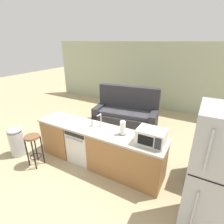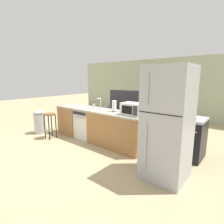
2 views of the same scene
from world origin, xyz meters
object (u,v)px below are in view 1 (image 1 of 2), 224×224
stove_range (211,164)px  soap_bottle (92,123)px  refrigerator (217,181)px  couch (126,114)px  paper_towel_roll (123,128)px  kettle (207,141)px  trash_bin (17,141)px  bar_stool (33,144)px  microwave (151,137)px  dishwasher (84,143)px

stove_range → soap_bottle: size_ratio=5.11×
refrigerator → couch: 3.73m
paper_towel_roll → refrigerator: bearing=-20.0°
soap_bottle → kettle: size_ratio=0.86×
couch → soap_bottle: bearing=-86.2°
soap_bottle → trash_bin: soap_bottle is taller
paper_towel_roll → trash_bin: 2.67m
refrigerator → soap_bottle: 2.44m
bar_stool → couch: (0.90, 2.86, -0.14)m
microwave → soap_bottle: bearing=178.0°
stove_range → refrigerator: (-0.00, -1.10, 0.52)m
microwave → couch: couch is taller
stove_range → couch: 2.97m
bar_stool → couch: couch is taller
bar_stool → couch: 3.01m
microwave → paper_towel_roll: (-0.59, 0.05, -0.00)m
dishwasher → kettle: kettle is taller
trash_bin → couch: couch is taller
refrigerator → trash_bin: refrigerator is taller
dishwasher → soap_bottle: 0.60m
dishwasher → microwave: size_ratio=1.68×
microwave → couch: 2.68m
stove_range → couch: (-2.50, 1.60, -0.06)m
paper_towel_roll → trash_bin: size_ratio=0.38×
dishwasher → refrigerator: refrigerator is taller
microwave → trash_bin: size_ratio=0.68×
soap_bottle → kettle: (2.20, 0.38, 0.01)m
dishwasher → refrigerator: bearing=-11.9°
microwave → kettle: size_ratio=2.44×
dishwasher → kettle: 2.53m
dishwasher → paper_towel_roll: bearing=2.6°
paper_towel_roll → soap_bottle: (-0.73, 0.00, -0.07)m
paper_towel_roll → stove_range: bearing=17.2°
trash_bin → microwave: bearing=12.1°
kettle → trash_bin: (-3.95, -1.08, -0.61)m
paper_towel_roll → soap_bottle: size_ratio=1.60×
trash_bin → refrigerator: bearing=1.5°
couch → paper_towel_roll: bearing=-67.5°
stove_range → refrigerator: size_ratio=0.46×
microwave → kettle: (0.88, 0.42, -0.05)m
refrigerator → bar_stool: bearing=-177.3°
dishwasher → soap_bottle: size_ratio=4.77×
refrigerator → trash_bin: (-4.12, -0.11, -0.59)m
couch → refrigerator: bearing=-47.2°
dishwasher → refrigerator: 2.71m
stove_range → paper_towel_roll: size_ratio=3.19×
paper_towel_roll → trash_bin: (-2.49, -0.70, -0.66)m
dishwasher → trash_bin: size_ratio=1.14×
dishwasher → microwave: 1.67m
stove_range → soap_bottle: 2.47m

